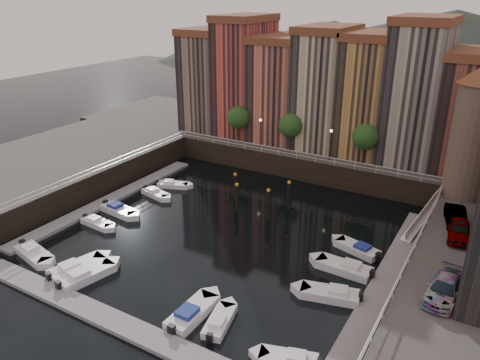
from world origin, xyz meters
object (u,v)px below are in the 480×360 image
Objects in this scene: gangway at (424,214)px; car_b at (456,218)px; car_a at (459,231)px; corner_tower at (476,130)px; mooring_pilings at (257,197)px; boat_left_2 at (119,210)px; car_c at (444,290)px; boat_left_1 at (97,223)px; boat_left_0 at (34,254)px.

car_b is (3.11, -3.39, 1.85)m from gangway.
car_b is at bearing 94.85° from car_a.
corner_tower is at bearing 57.20° from gangway.
gangway is (-2.90, -4.50, -8.28)m from corner_tower.
mooring_pilings is (-17.17, -4.44, -0.27)m from gangway.
corner_tower is 2.03× the size of mooring_pilings.
corner_tower is 2.76× the size of boat_left_2.
corner_tower is 2.75× the size of car_c.
car_b is at bearing 25.08° from boat_left_1.
gangway is at bearing 29.66° from boat_left_2.
boat_left_0 is at bearing -160.48° from car_a.
boat_left_0 is at bearing -84.83° from boat_left_2.
boat_left_2 is at bearing -151.95° from corner_tower.
mooring_pilings is 21.05m from car_a.
car_c is (3.99, -15.73, 1.81)m from gangway.
corner_tower is 12.30m from car_a.
boat_left_2 is at bearing -146.24° from mooring_pilings.
gangway is 1.66× the size of boat_left_2.
car_a is at bearing -58.06° from gangway.
mooring_pilings reaches higher than boat_left_1.
car_b is (-0.61, 2.58, -0.03)m from car_a.
corner_tower is at bearing 52.61° from boat_left_0.
car_c is (0.27, -9.76, -0.07)m from car_a.
boat_left_2 is (-12.90, -8.62, -1.27)m from mooring_pilings.
boat_left_0 reaches higher than boat_left_2.
boat_left_2 is (0.19, 10.91, -0.00)m from boat_left_0.
mooring_pilings is 24.07m from car_c.
boat_left_0 is at bearing -123.83° from mooring_pilings.
car_c is at bearing 4.74° from boat_left_1.
car_c is at bearing -99.55° from car_b.
corner_tower reaches higher than boat_left_2.
boat_left_0 is 38.60m from car_a.
car_c is at bearing -75.76° from gangway.
car_a is at bearing 96.94° from car_c.
car_a is at bearing -4.18° from mooring_pilings.
car_c is (1.09, -20.23, -6.47)m from corner_tower.
boat_left_2 is 34.32m from car_c.
boat_left_0 reaches higher than boat_left_1.
boat_left_2 is at bearing -156.51° from gangway.
car_c is at bearing -86.91° from corner_tower.
mooring_pilings is 1.34× the size of boat_left_0.
corner_tower is 1.66× the size of gangway.
gangway is 4.96m from car_b.
mooring_pilings is 1.36× the size of car_c.
corner_tower reaches higher than car_c.
car_c is (0.88, -12.34, -0.04)m from car_b.
boat_left_0 is at bearing -141.61° from gangway.
gangway reaches higher than mooring_pilings.
boat_left_1 is at bearing -171.19° from car_a.
mooring_pilings is 1.46× the size of car_a.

